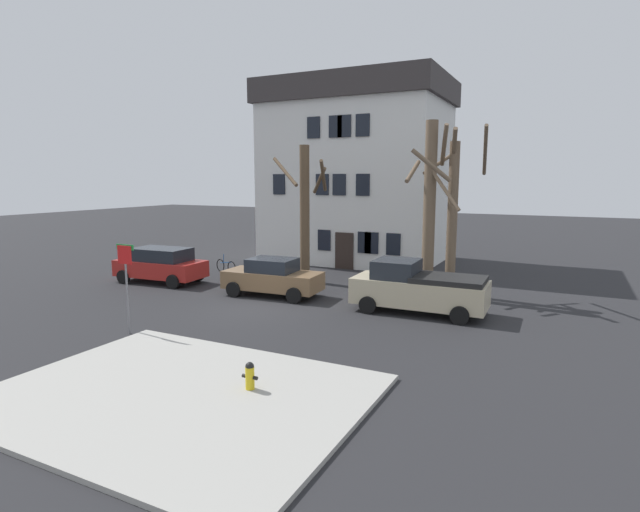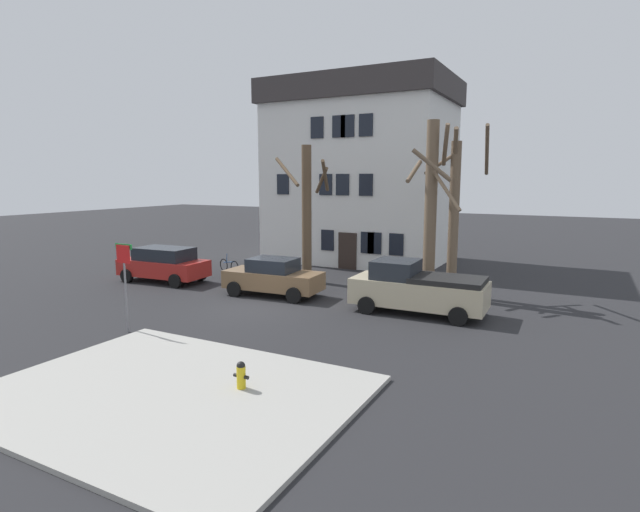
{
  "view_description": "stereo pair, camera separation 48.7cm",
  "coord_description": "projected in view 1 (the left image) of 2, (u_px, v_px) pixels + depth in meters",
  "views": [
    {
      "loc": [
        11.08,
        -16.34,
        5.15
      ],
      "look_at": [
        1.84,
        2.14,
        1.93
      ],
      "focal_mm": 28.08,
      "sensor_mm": 36.0,
      "label": 1
    },
    {
      "loc": [
        11.51,
        -16.12,
        5.15
      ],
      "look_at": [
        1.84,
        2.14,
        1.93
      ],
      "focal_mm": 28.08,
      "sensor_mm": 36.0,
      "label": 2
    }
  ],
  "objects": [
    {
      "name": "street_sign_pole",
      "position": [
        126.0,
        272.0,
        16.42
      ],
      "size": [
        0.76,
        0.07,
        3.02
      ],
      "color": "slate",
      "rests_on": "ground_plane"
    },
    {
      "name": "fire_hydrant",
      "position": [
        250.0,
        375.0,
        12.01
      ],
      "size": [
        0.42,
        0.22,
        0.68
      ],
      "color": "gold",
      "rests_on": "sidewalk_slab"
    },
    {
      "name": "sidewalk_slab",
      "position": [
        177.0,
        395.0,
        11.88
      ],
      "size": [
        8.79,
        6.72,
        0.12
      ],
      "primitive_type": "cube",
      "color": "#A8A59E",
      "rests_on": "ground_plane"
    },
    {
      "name": "car_red_wagon",
      "position": [
        161.0,
        265.0,
        24.87
      ],
      "size": [
        4.59,
        2.35,
        1.74
      ],
      "color": "#AD231E",
      "rests_on": "ground_plane"
    },
    {
      "name": "tree_bare_mid",
      "position": [
        430.0,
        203.0,
        21.8
      ],
      "size": [
        2.15,
        2.29,
        7.61
      ],
      "color": "brown",
      "rests_on": "ground_plane"
    },
    {
      "name": "pickup_truck_beige",
      "position": [
        418.0,
        288.0,
        19.28
      ],
      "size": [
        5.12,
        2.3,
        2.01
      ],
      "color": "#C6B793",
      "rests_on": "ground_plane"
    },
    {
      "name": "car_brown_sedan",
      "position": [
        273.0,
        277.0,
        22.03
      ],
      "size": [
        4.43,
        2.18,
        1.68
      ],
      "color": "brown",
      "rests_on": "ground_plane"
    },
    {
      "name": "ground_plane",
      "position": [
        255.0,
        308.0,
        20.13
      ],
      "size": [
        120.0,
        120.0,
        0.0
      ],
      "primitive_type": "plane",
      "color": "#262628"
    },
    {
      "name": "building_main",
      "position": [
        356.0,
        171.0,
        31.41
      ],
      "size": [
        11.03,
        7.65,
        11.05
      ],
      "color": "white",
      "rests_on": "ground_plane"
    },
    {
      "name": "tree_bare_near",
      "position": [
        305.0,
        210.0,
        24.73
      ],
      "size": [
        2.84,
        2.83,
        6.76
      ],
      "color": "brown",
      "rests_on": "ground_plane"
    },
    {
      "name": "bicycle_leaning",
      "position": [
        226.0,
        266.0,
        27.5
      ],
      "size": [
        1.69,
        0.57,
        1.03
      ],
      "color": "black",
      "rests_on": "ground_plane"
    },
    {
      "name": "tree_bare_far",
      "position": [
        453.0,
        213.0,
        21.9
      ],
      "size": [
        2.84,
        2.71,
        7.31
      ],
      "color": "brown",
      "rests_on": "ground_plane"
    }
  ]
}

